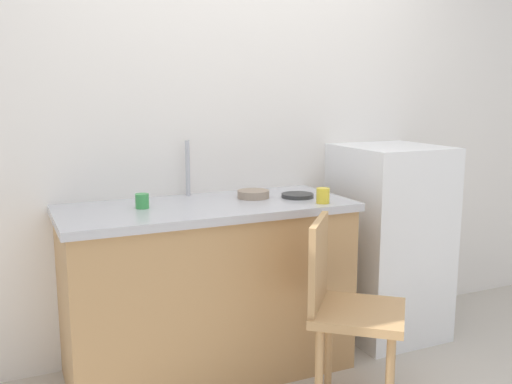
{
  "coord_description": "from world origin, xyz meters",
  "views": [
    {
      "loc": [
        -1.22,
        -1.99,
        1.45
      ],
      "look_at": [
        -0.04,
        0.6,
        0.94
      ],
      "focal_mm": 39.86,
      "sensor_mm": 36.0,
      "label": 1
    }
  ],
  "objects_px": {
    "chair": "(345,306)",
    "terracotta_bowl": "(253,194)",
    "cup_yellow": "(323,196)",
    "cup_green": "(142,201)",
    "refrigerator": "(388,241)",
    "hotplate": "(297,196)"
  },
  "relations": [
    {
      "from": "chair",
      "to": "cup_green",
      "type": "height_order",
      "value": "cup_green"
    },
    {
      "from": "chair",
      "to": "hotplate",
      "type": "distance_m",
      "value": 0.7
    },
    {
      "from": "hotplate",
      "to": "cup_green",
      "type": "relative_size",
      "value": 2.4
    },
    {
      "from": "hotplate",
      "to": "refrigerator",
      "type": "bearing_deg",
      "value": 4.15
    },
    {
      "from": "refrigerator",
      "to": "cup_yellow",
      "type": "relative_size",
      "value": 14.74
    },
    {
      "from": "terracotta_bowl",
      "to": "hotplate",
      "type": "bearing_deg",
      "value": -21.21
    },
    {
      "from": "cup_green",
      "to": "cup_yellow",
      "type": "relative_size",
      "value": 0.92
    },
    {
      "from": "terracotta_bowl",
      "to": "cup_yellow",
      "type": "bearing_deg",
      "value": -46.68
    },
    {
      "from": "chair",
      "to": "cup_green",
      "type": "relative_size",
      "value": 12.58
    },
    {
      "from": "refrigerator",
      "to": "terracotta_bowl",
      "type": "xyz_separation_m",
      "value": [
        -0.86,
        0.04,
        0.34
      ]
    },
    {
      "from": "refrigerator",
      "to": "hotplate",
      "type": "xyz_separation_m",
      "value": [
        -0.65,
        -0.05,
        0.33
      ]
    },
    {
      "from": "cup_green",
      "to": "cup_yellow",
      "type": "distance_m",
      "value": 0.89
    },
    {
      "from": "refrigerator",
      "to": "chair",
      "type": "relative_size",
      "value": 1.28
    },
    {
      "from": "terracotta_bowl",
      "to": "cup_yellow",
      "type": "height_order",
      "value": "cup_yellow"
    },
    {
      "from": "hotplate",
      "to": "terracotta_bowl",
      "type": "bearing_deg",
      "value": 158.79
    },
    {
      "from": "refrigerator",
      "to": "chair",
      "type": "distance_m",
      "value": 0.94
    },
    {
      "from": "terracotta_bowl",
      "to": "cup_yellow",
      "type": "relative_size",
      "value": 2.18
    },
    {
      "from": "hotplate",
      "to": "cup_green",
      "type": "height_order",
      "value": "cup_green"
    },
    {
      "from": "refrigerator",
      "to": "hotplate",
      "type": "relative_size",
      "value": 6.68
    },
    {
      "from": "chair",
      "to": "cup_green",
      "type": "distance_m",
      "value": 1.07
    },
    {
      "from": "hotplate",
      "to": "cup_yellow",
      "type": "bearing_deg",
      "value": -77.8
    },
    {
      "from": "chair",
      "to": "terracotta_bowl",
      "type": "height_order",
      "value": "terracotta_bowl"
    }
  ]
}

